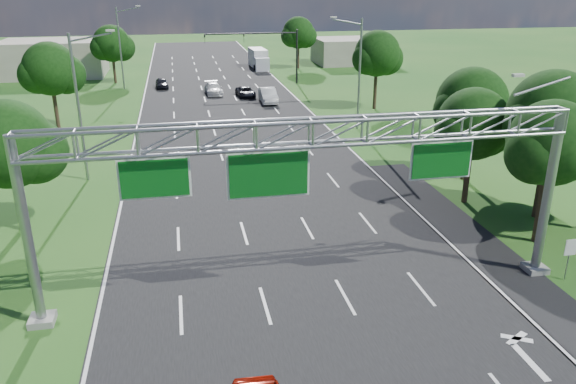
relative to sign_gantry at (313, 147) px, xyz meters
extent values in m
plane|color=#1E5519|center=(-0.33, 18.00, -6.89)|extent=(220.00, 220.00, 0.00)
cube|color=black|center=(-0.33, 18.00, -6.89)|extent=(18.00, 180.00, 0.02)
cube|color=black|center=(9.87, 2.00, -6.89)|extent=(3.00, 30.00, 0.02)
cube|color=gray|center=(11.17, 0.00, -6.74)|extent=(1.00, 1.00, 0.30)
cylinder|color=gray|center=(11.17, 0.00, -2.89)|extent=(0.44, 0.44, 8.00)
cube|color=gray|center=(-11.33, 0.00, -6.74)|extent=(1.00, 1.00, 0.30)
cylinder|color=gray|center=(-11.33, 0.00, -2.89)|extent=(0.40, 0.40, 8.00)
cylinder|color=gray|center=(9.97, 0.00, 2.11)|extent=(2.54, 0.12, 0.79)
cube|color=beige|center=(8.77, 0.00, 2.61)|extent=(0.50, 0.22, 0.12)
cube|color=white|center=(-6.33, -0.02, -0.89)|extent=(2.80, 0.05, 1.70)
cube|color=#0A5516|center=(-6.33, -0.08, -0.89)|extent=(2.62, 0.05, 1.52)
cube|color=white|center=(-1.83, -0.02, -1.04)|extent=(3.40, 0.05, 2.00)
cube|color=#0A5516|center=(-1.83, -0.08, -1.04)|extent=(3.22, 0.05, 1.82)
cube|color=white|center=(5.67, -0.02, -0.89)|extent=(2.80, 0.05, 1.70)
cube|color=#0A5516|center=(5.67, -0.08, -0.89)|extent=(2.62, 0.05, 1.52)
cylinder|color=gray|center=(12.07, -1.00, -5.89)|extent=(0.06, 0.06, 2.00)
cube|color=white|center=(12.07, -1.03, -5.19)|extent=(0.60, 0.04, 0.80)
cylinder|color=black|center=(10.67, 53.00, -3.39)|extent=(0.24, 0.24, 7.00)
cylinder|color=black|center=(4.67, 53.00, -0.29)|extent=(12.00, 0.18, 0.18)
imported|color=black|center=(-1.33, 53.00, -0.84)|extent=(0.18, 0.22, 1.10)
imported|color=black|center=(3.67, 53.00, -0.84)|extent=(0.18, 0.22, 1.10)
imported|color=black|center=(8.67, 53.00, -0.84)|extent=(0.18, 0.22, 1.10)
cylinder|color=gray|center=(-11.83, 18.00, -1.89)|extent=(0.20, 0.20, 10.00)
cylinder|color=gray|center=(-10.53, 18.00, 2.81)|extent=(2.78, 0.12, 0.60)
cube|color=beige|center=(-9.23, 18.00, 3.21)|extent=(0.55, 0.22, 0.12)
cylinder|color=gray|center=(-11.83, 53.00, -1.89)|extent=(0.20, 0.20, 10.00)
cylinder|color=gray|center=(-10.53, 53.00, 2.81)|extent=(2.78, 0.12, 0.60)
cube|color=beige|center=(-9.23, 53.00, 3.21)|extent=(0.55, 0.22, 0.12)
cylinder|color=gray|center=(11.17, 28.00, -1.89)|extent=(0.20, 0.20, 10.00)
cylinder|color=gray|center=(9.87, 28.00, 2.81)|extent=(2.78, 0.12, 0.60)
cube|color=beige|center=(8.57, 28.00, 3.21)|extent=(0.55, 0.22, 0.12)
cylinder|color=#2D2116|center=(13.17, 3.00, -5.02)|extent=(0.36, 0.36, 3.74)
sphere|color=black|center=(13.17, 3.00, -1.39)|extent=(4.40, 4.40, 4.40)
sphere|color=black|center=(14.27, 3.40, -1.94)|extent=(3.30, 3.30, 3.30)
sphere|color=black|center=(12.18, 2.70, -1.83)|extent=(3.08, 3.08, 3.08)
cylinder|color=#2D2116|center=(15.17, 6.00, -4.80)|extent=(0.36, 0.36, 4.18)
sphere|color=black|center=(15.17, 6.00, -0.71)|extent=(5.00, 5.00, 5.00)
sphere|color=black|center=(16.42, 6.40, -1.34)|extent=(3.75, 3.75, 3.75)
sphere|color=black|center=(14.04, 5.70, -1.21)|extent=(3.50, 3.50, 3.50)
cylinder|color=#2D2116|center=(12.17, 9.00, -5.24)|extent=(0.36, 0.36, 3.30)
sphere|color=black|center=(12.17, 9.00, -1.83)|extent=(4.40, 4.40, 4.40)
sphere|color=black|center=(13.27, 9.40, -2.38)|extent=(3.30, 3.30, 3.30)
sphere|color=black|center=(11.18, 8.70, -2.27)|extent=(3.08, 3.08, 3.08)
cylinder|color=#2D2116|center=(14.17, 13.00, -5.13)|extent=(0.36, 0.36, 3.52)
sphere|color=black|center=(14.17, 13.00, -1.45)|extent=(4.80, 4.80, 4.80)
sphere|color=black|center=(15.37, 13.40, -2.05)|extent=(3.60, 3.60, 3.60)
sphere|color=black|center=(13.09, 12.70, -1.93)|extent=(3.36, 3.36, 3.36)
cylinder|color=#2D2116|center=(-14.33, 10.00, -5.35)|extent=(0.36, 0.36, 3.08)
sphere|color=black|center=(-14.33, 10.00, -1.89)|extent=(4.80, 4.80, 4.80)
sphere|color=black|center=(-13.13, 10.40, -2.49)|extent=(3.60, 3.60, 3.60)
cylinder|color=#2D2116|center=(-16.33, 33.00, -5.02)|extent=(0.36, 0.36, 3.74)
sphere|color=black|center=(-16.33, 33.00, -1.23)|extent=(4.80, 4.80, 4.80)
sphere|color=black|center=(-15.13, 33.40, -1.83)|extent=(3.60, 3.60, 3.60)
sphere|color=black|center=(-17.41, 32.70, -1.71)|extent=(3.36, 3.36, 3.36)
cylinder|color=#2D2116|center=(-13.33, 58.00, -5.24)|extent=(0.36, 0.36, 3.30)
sphere|color=black|center=(-13.33, 58.00, -1.67)|extent=(4.80, 4.80, 4.80)
sphere|color=black|center=(-12.13, 58.40, -2.27)|extent=(3.60, 3.60, 3.60)
sphere|color=black|center=(-14.41, 57.70, -2.15)|extent=(3.36, 3.36, 3.36)
cylinder|color=#2D2116|center=(15.67, 36.00, -4.91)|extent=(0.36, 0.36, 3.96)
sphere|color=black|center=(15.67, 36.00, -1.01)|extent=(4.80, 4.80, 4.80)
sphere|color=black|center=(16.87, 36.40, -1.61)|extent=(3.60, 3.60, 3.60)
sphere|color=black|center=(14.59, 35.70, -1.49)|extent=(3.36, 3.36, 3.36)
cylinder|color=#2D2116|center=(13.67, 66.00, -5.13)|extent=(0.36, 0.36, 3.52)
sphere|color=black|center=(13.67, 66.00, -1.45)|extent=(4.80, 4.80, 4.80)
sphere|color=black|center=(14.87, 66.40, -2.05)|extent=(3.60, 3.60, 3.60)
sphere|color=black|center=(12.59, 65.70, -1.93)|extent=(3.36, 3.36, 3.36)
cube|color=gray|center=(-22.33, 66.00, -4.39)|extent=(14.00, 10.00, 5.00)
cube|color=gray|center=(23.67, 70.00, -4.89)|extent=(12.00, 9.00, 4.00)
imported|color=silver|center=(-0.88, 47.56, -6.21)|extent=(2.14, 4.79, 1.36)
imported|color=black|center=(2.77, 45.25, -6.32)|extent=(2.20, 4.25, 1.14)
imported|color=black|center=(-7.11, 52.93, -6.25)|extent=(1.79, 3.85, 1.28)
imported|color=silver|center=(4.87, 41.40, -6.08)|extent=(1.80, 4.94, 1.62)
cube|color=silver|center=(7.67, 68.43, -5.38)|extent=(2.48, 5.60, 2.75)
cube|color=silver|center=(7.67, 64.58, -5.88)|extent=(2.21, 2.12, 2.02)
cylinder|color=black|center=(6.66, 64.76, -6.43)|extent=(0.32, 0.92, 0.92)
cylinder|color=black|center=(8.68, 64.76, -6.43)|extent=(0.32, 0.92, 0.92)
cylinder|color=black|center=(6.66, 70.26, -6.43)|extent=(0.32, 0.92, 0.92)
cylinder|color=black|center=(8.68, 70.26, -6.43)|extent=(0.32, 0.92, 0.92)
camera|label=1|loc=(-5.23, -21.24, 6.41)|focal=35.00mm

